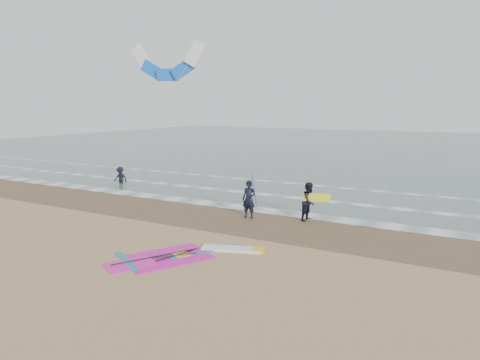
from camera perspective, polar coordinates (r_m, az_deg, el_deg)
The scene contains 11 objects.
ground at distance 16.22m, azimuth -8.37°, elevation -10.40°, with size 120.00×120.00×0.00m, color tan.
sea_water at distance 61.11m, azimuth 19.54°, elevation 4.08°, with size 120.00×80.00×0.02m, color #47605E.
wet_sand_band at distance 21.10m, azimuth 1.41°, elevation -5.48°, with size 120.00×5.00×0.01m, color brown.
foam_waterline at distance 25.02m, azimuth 6.02°, elevation -3.02°, with size 120.00×9.15×0.02m.
windsurf_rig at distance 16.47m, azimuth -7.23°, elevation -9.94°, with size 5.07×4.80×0.12m.
person_standing at distance 21.44m, azimuth 1.20°, elevation -2.60°, with size 0.70×0.46×1.92m, color black.
person_walking at distance 21.28m, azimuth 9.23°, elevation -2.85°, with size 0.93×0.72×1.90m, color black.
person_wading at distance 31.82m, azimuth -15.68°, elevation 0.88°, with size 1.05×0.60×1.63m, color black.
held_pole at distance 21.21m, azimuth 1.93°, elevation -1.50°, with size 0.17×0.86×1.82m.
carried_kiteboard at distance 21.01m, azimuth 10.19°, elevation -2.33°, with size 1.30×0.51×0.39m.
surf_kite at distance 32.15m, azimuth -9.68°, elevation 14.86°, with size 6.36×3.05×9.06m.
Camera 1 is at (9.17, -12.16, 5.60)m, focal length 32.00 mm.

